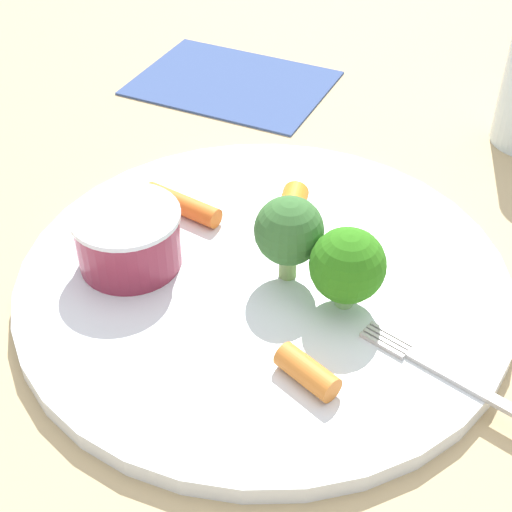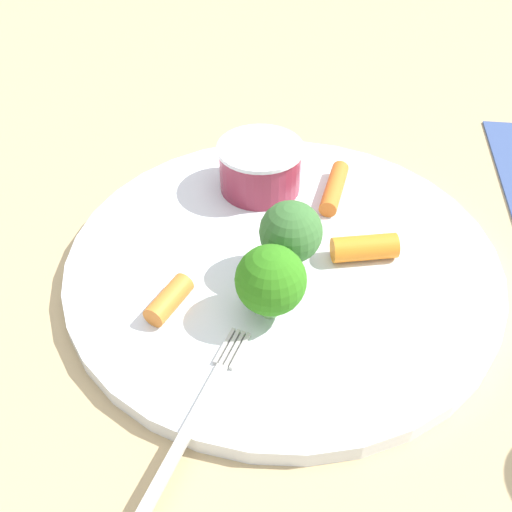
# 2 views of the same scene
# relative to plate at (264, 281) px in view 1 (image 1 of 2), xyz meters

# --- Properties ---
(ground_plane) EXTENTS (2.40, 2.40, 0.00)m
(ground_plane) POSITION_rel_plate_xyz_m (0.00, 0.00, -0.01)
(ground_plane) COLOR tan
(plate) EXTENTS (0.30, 0.30, 0.01)m
(plate) POSITION_rel_plate_xyz_m (0.00, 0.00, 0.00)
(plate) COLOR white
(plate) RESTS_ON ground_plane
(sauce_cup) EXTENTS (0.07, 0.07, 0.04)m
(sauce_cup) POSITION_rel_plate_xyz_m (-0.08, 0.01, 0.03)
(sauce_cup) COLOR maroon
(sauce_cup) RESTS_ON plate
(broccoli_floret_0) EXTENTS (0.04, 0.04, 0.05)m
(broccoli_floret_0) POSITION_rel_plate_xyz_m (0.05, -0.02, 0.04)
(broccoli_floret_0) COLOR #87BE73
(broccoli_floret_0) RESTS_ON plate
(broccoli_floret_1) EXTENTS (0.04, 0.04, 0.06)m
(broccoli_floret_1) POSITION_rel_plate_xyz_m (0.01, 0.00, 0.04)
(broccoli_floret_1) COLOR #90B264
(broccoli_floret_1) RESTS_ON plate
(carrot_stick_0) EXTENTS (0.04, 0.04, 0.01)m
(carrot_stick_0) POSITION_rel_plate_xyz_m (0.03, -0.08, 0.01)
(carrot_stick_0) COLOR orange
(carrot_stick_0) RESTS_ON plate
(carrot_stick_1) EXTENTS (0.02, 0.05, 0.02)m
(carrot_stick_1) POSITION_rel_plate_xyz_m (0.01, 0.05, 0.01)
(carrot_stick_1) COLOR orange
(carrot_stick_1) RESTS_ON plate
(carrot_stick_2) EXTENTS (0.06, 0.04, 0.01)m
(carrot_stick_2) POSITION_rel_plate_xyz_m (-0.06, 0.06, 0.01)
(carrot_stick_2) COLOR orange
(carrot_stick_2) RESTS_ON plate
(fork) EXTENTS (0.14, 0.10, 0.00)m
(fork) POSITION_rel_plate_xyz_m (0.12, -0.09, 0.01)
(fork) COLOR beige
(fork) RESTS_ON plate
(napkin) EXTENTS (0.20, 0.18, 0.00)m
(napkin) POSITION_rel_plate_xyz_m (-0.05, 0.27, -0.00)
(napkin) COLOR #384D82
(napkin) RESTS_ON ground_plane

